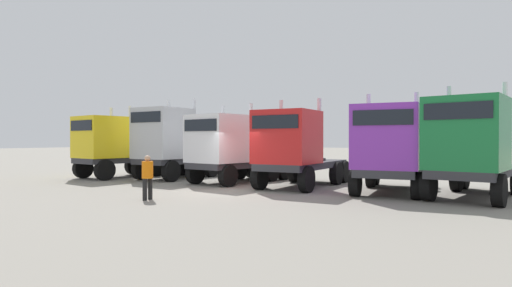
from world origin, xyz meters
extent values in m
plane|color=gray|center=(0.00, 0.00, 0.00)|extent=(200.00, 200.00, 0.00)
cube|color=#333338|center=(-9.08, 3.35, 1.01)|extent=(3.12, 5.95, 0.30)
cube|color=yellow|center=(-9.37, 1.67, 2.31)|extent=(2.75, 2.63, 2.29)
cube|color=black|center=(-9.56, 0.54, 2.93)|extent=(2.08, 0.39, 0.55)
cylinder|color=silver|center=(-8.22, 2.77, 2.61)|extent=(0.21, 0.21, 2.89)
cylinder|color=silver|center=(-10.09, 3.09, 2.61)|extent=(0.21, 0.21, 2.89)
cylinder|color=#333338|center=(-8.87, 4.58, 1.22)|extent=(1.27, 1.27, 0.12)
cylinder|color=black|center=(-8.36, 1.06, 0.56)|extent=(0.53, 1.16, 1.11)
cylinder|color=black|center=(-10.52, 1.44, 0.56)|extent=(0.53, 1.16, 1.11)
cylinder|color=black|center=(-7.79, 4.37, 0.56)|extent=(0.53, 1.16, 1.11)
cylinder|color=black|center=(-9.96, 4.75, 0.56)|extent=(0.53, 1.16, 1.11)
cylinder|color=black|center=(-7.60, 5.46, 0.56)|extent=(0.53, 1.16, 1.11)
cylinder|color=black|center=(-9.77, 5.83, 0.56)|extent=(0.53, 1.16, 1.11)
cube|color=#333338|center=(-5.84, 4.46, 1.01)|extent=(2.45, 5.80, 0.30)
cube|color=#B7BABF|center=(-5.91, 2.89, 2.51)|extent=(2.51, 2.67, 2.71)
cube|color=black|center=(-5.97, 1.59, 3.34)|extent=(2.10, 0.13, 0.55)
cylinder|color=silver|center=(-4.90, 4.28, 2.81)|extent=(0.19, 0.19, 3.31)
cylinder|color=silver|center=(-6.80, 4.37, 2.81)|extent=(0.19, 0.19, 3.31)
cylinder|color=#333338|center=(-5.79, 5.72, 1.22)|extent=(1.15, 1.15, 0.12)
cylinder|color=black|center=(-4.84, 2.26, 0.55)|extent=(0.40, 1.12, 1.11)
cylinder|color=black|center=(-7.04, 2.36, 0.55)|extent=(0.40, 1.12, 1.11)
cylinder|color=black|center=(-4.69, 5.67, 0.55)|extent=(0.40, 1.12, 1.11)
cylinder|color=black|center=(-6.88, 5.77, 0.55)|extent=(0.40, 1.12, 1.11)
cylinder|color=black|center=(-4.64, 6.77, 0.55)|extent=(0.40, 1.12, 1.11)
cylinder|color=black|center=(-6.84, 6.87, 0.55)|extent=(0.40, 1.12, 1.11)
cube|color=#333338|center=(-1.68, 3.92, 0.92)|extent=(3.12, 5.89, 0.30)
cube|color=white|center=(-1.95, 2.33, 2.22)|extent=(2.77, 2.74, 2.30)
cube|color=black|center=(-2.16, 1.14, 2.84)|extent=(2.08, 0.40, 0.55)
cylinder|color=silver|center=(-0.79, 3.48, 2.52)|extent=(0.21, 0.21, 2.90)
cylinder|color=silver|center=(-2.66, 3.81, 2.52)|extent=(0.21, 0.21, 2.90)
cylinder|color=#333338|center=(-1.47, 5.14, 1.13)|extent=(1.27, 1.27, 0.12)
cylinder|color=black|center=(-0.95, 1.67, 0.51)|extent=(0.52, 1.06, 1.02)
cylinder|color=black|center=(-3.12, 2.04, 0.51)|extent=(0.52, 1.06, 1.02)
cylinder|color=black|center=(-0.39, 4.92, 0.51)|extent=(0.52, 1.06, 1.02)
cylinder|color=black|center=(-2.56, 5.29, 0.51)|extent=(0.52, 1.06, 1.02)
cylinder|color=black|center=(-0.20, 6.00, 0.51)|extent=(0.52, 1.06, 1.02)
cylinder|color=black|center=(-2.37, 6.38, 0.51)|extent=(0.52, 1.06, 1.02)
cube|color=#333338|center=(1.96, 3.68, 1.00)|extent=(2.25, 5.98, 0.30)
cube|color=red|center=(1.94, 1.88, 2.29)|extent=(2.42, 2.38, 2.28)
cube|color=black|center=(1.93, 0.68, 2.90)|extent=(2.10, 0.06, 0.55)
cylinder|color=silver|center=(2.91, 3.20, 2.59)|extent=(0.18, 0.18, 2.88)
cylinder|color=silver|center=(1.01, 3.21, 2.59)|extent=(0.18, 0.18, 2.88)
cylinder|color=#333338|center=(1.97, 4.99, 1.21)|extent=(1.11, 1.11, 0.12)
cylinder|color=black|center=(3.04, 1.39, 0.55)|extent=(0.36, 1.10, 1.10)
cylinder|color=black|center=(0.84, 1.41, 0.55)|extent=(0.36, 1.10, 1.10)
cylinder|color=black|center=(3.07, 5.05, 0.55)|extent=(0.36, 1.10, 1.10)
cylinder|color=black|center=(0.87, 5.07, 0.55)|extent=(0.36, 1.10, 1.10)
cylinder|color=black|center=(3.08, 6.15, 0.55)|extent=(0.36, 1.10, 1.10)
cylinder|color=black|center=(0.88, 6.17, 0.55)|extent=(0.36, 1.10, 1.10)
cube|color=#333338|center=(6.03, 3.51, 0.91)|extent=(2.67, 5.97, 0.30)
cube|color=purple|center=(6.16, 1.88, 2.27)|extent=(2.60, 2.71, 2.43)
cube|color=black|center=(6.27, 0.60, 2.96)|extent=(2.10, 0.21, 0.55)
cylinder|color=silver|center=(6.99, 3.36, 2.57)|extent=(0.19, 0.19, 3.03)
cylinder|color=silver|center=(5.10, 3.20, 2.57)|extent=(0.19, 0.19, 3.03)
cylinder|color=#333338|center=(5.92, 4.79, 1.12)|extent=(1.19, 1.19, 0.12)
cylinder|color=black|center=(7.31, 1.41, 0.51)|extent=(0.43, 1.04, 1.01)
cylinder|color=black|center=(5.11, 1.23, 0.51)|extent=(0.43, 1.04, 1.01)
cylinder|color=black|center=(7.02, 4.90, 0.51)|extent=(0.43, 1.04, 1.01)
cylinder|color=black|center=(4.82, 4.72, 0.51)|extent=(0.43, 1.04, 1.01)
cylinder|color=black|center=(6.92, 6.00, 0.51)|extent=(0.43, 1.04, 1.01)
cylinder|color=black|center=(4.73, 5.82, 0.51)|extent=(0.43, 1.04, 1.01)
cube|color=#333338|center=(9.21, 3.37, 0.98)|extent=(3.18, 6.34, 0.30)
cube|color=#197238|center=(8.91, 1.62, 2.38)|extent=(2.78, 2.86, 2.50)
cube|color=black|center=(8.70, 0.37, 3.11)|extent=(2.08, 0.39, 0.55)
cylinder|color=silver|center=(10.08, 2.84, 2.68)|extent=(0.21, 0.21, 3.10)
cylinder|color=silver|center=(8.21, 3.15, 2.68)|extent=(0.21, 0.21, 3.10)
cylinder|color=#333338|center=(9.43, 4.69, 1.19)|extent=(1.27, 1.27, 0.12)
cylinder|color=black|center=(9.91, 0.89, 0.54)|extent=(0.52, 1.12, 1.08)
cylinder|color=black|center=(7.74, 1.26, 0.54)|extent=(0.52, 1.12, 1.08)
cylinder|color=black|center=(8.36, 4.97, 0.54)|extent=(0.52, 1.12, 1.08)
cylinder|color=black|center=(8.55, 6.05, 0.54)|extent=(0.52, 1.12, 1.08)
cylinder|color=black|center=(-1.13, -3.52, 0.39)|extent=(0.16, 0.16, 0.78)
cylinder|color=black|center=(-1.14, -3.24, 0.39)|extent=(0.16, 0.16, 0.78)
cylinder|color=orange|center=(-1.13, -3.38, 1.09)|extent=(0.41, 0.41, 0.62)
sphere|color=tan|center=(-1.13, -3.38, 1.50)|extent=(0.21, 0.21, 0.21)
camera|label=1|loc=(9.83, -15.00, 2.16)|focal=30.29mm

